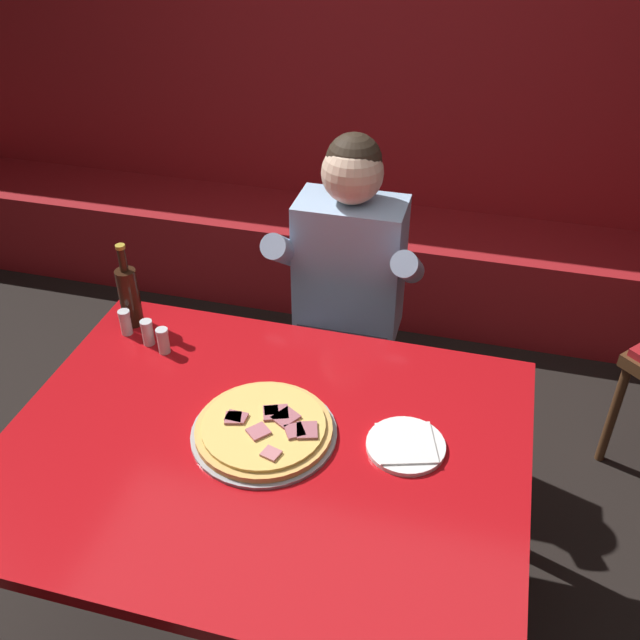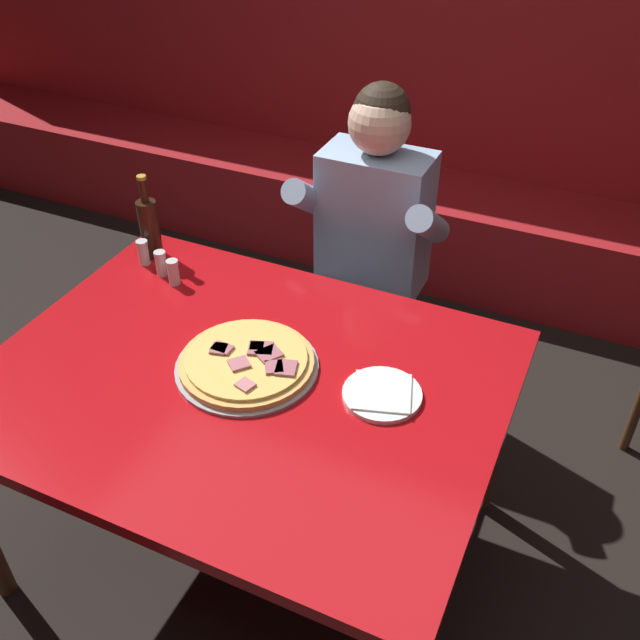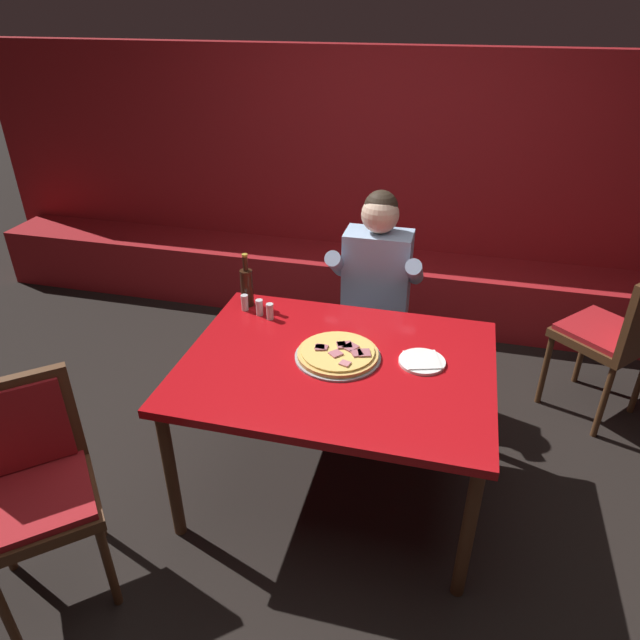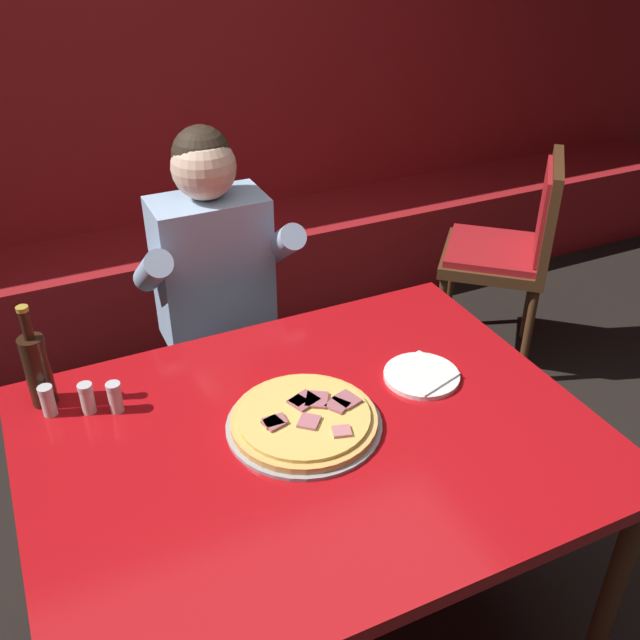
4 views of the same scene
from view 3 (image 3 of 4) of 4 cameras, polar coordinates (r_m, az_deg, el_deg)
ground_plane at (r=3.06m, az=1.53°, el=-15.93°), size 24.00×24.00×0.00m
booth_wall_panel at (r=4.47m, az=8.10°, el=13.36°), size 6.80×0.16×1.90m
booth_bench at (r=4.44m, az=6.93°, el=3.28°), size 6.46×0.48×0.46m
main_dining_table at (r=2.62m, az=1.73°, el=-5.44°), size 1.39×1.07×0.75m
pizza at (r=2.60m, az=1.82°, el=-3.41°), size 0.39×0.39×0.05m
plate_white_paper at (r=2.61m, az=10.16°, el=-4.09°), size 0.21×0.21×0.02m
beer_bottle at (r=3.02m, az=-7.33°, el=3.38°), size 0.07×0.07×0.29m
shaker_black_pepper at (r=3.00m, az=-7.53°, el=1.67°), size 0.04×0.04×0.09m
shaker_red_pepper_flakes at (r=2.90m, az=-5.03°, el=0.79°), size 0.04×0.04×0.09m
shaker_oregano at (r=2.95m, az=-6.07°, el=1.18°), size 0.04×0.04×0.09m
diner_seated_blue_shirt at (r=3.29m, az=5.41°, el=2.74°), size 0.53×0.53×1.27m
dining_chair_side_aisle at (r=2.56m, az=-26.95°, el=-13.81°), size 0.62×0.62×0.95m
dining_chair_near_left at (r=3.56m, az=27.73°, el=-0.93°), size 0.62×0.62×0.96m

